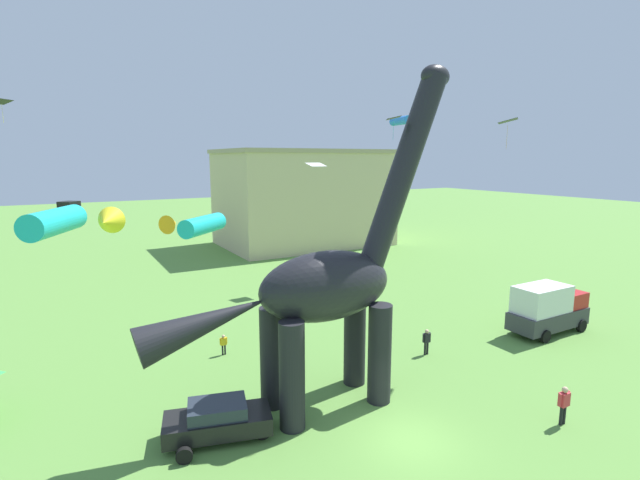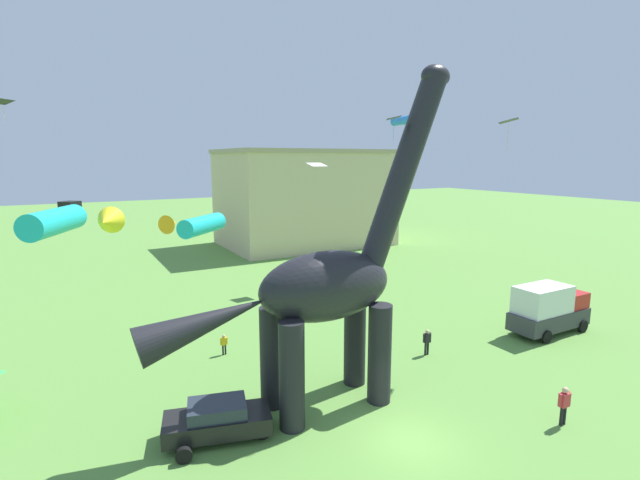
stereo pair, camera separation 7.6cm
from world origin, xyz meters
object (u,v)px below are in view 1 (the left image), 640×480
at_px(parked_sedan_left, 218,420).
at_px(parked_box_truck, 548,308).
at_px(dinosaur_sculpture, 325,286).
at_px(kite_trailing, 196,225).
at_px(kite_far_right, 508,121).
at_px(person_strolling_adult, 224,343).
at_px(kite_near_high, 394,118).
at_px(kite_apex, 316,165).
at_px(person_vendor_side, 564,402).
at_px(person_near_flyer, 427,339).
at_px(kite_mid_left, 404,121).
at_px(kite_mid_center, 66,222).
at_px(kite_near_low, 1,102).
at_px(kite_high_right, 70,212).

relative_size(parked_sedan_left, parked_box_truck, 0.81).
distance_m(dinosaur_sculpture, kite_trailing, 7.20).
bearing_deg(kite_trailing, kite_far_right, 8.40).
bearing_deg(person_strolling_adult, kite_near_high, -108.63).
bearing_deg(dinosaur_sculpture, kite_trailing, 169.69).
height_order(parked_box_truck, person_strolling_adult, parked_box_truck).
distance_m(parked_box_truck, kite_apex, 20.85).
distance_m(parked_box_truck, person_vendor_side, 11.40).
bearing_deg(kite_near_high, person_near_flyer, 21.06).
relative_size(kite_mid_left, kite_trailing, 1.20).
bearing_deg(kite_far_right, person_near_flyer, 164.38).
bearing_deg(kite_mid_left, person_strolling_adult, -158.51).
distance_m(kite_near_high, kite_far_right, 8.20).
relative_size(parked_sedan_left, kite_near_high, 4.22).
xyz_separation_m(kite_apex, kite_trailing, (-15.51, -19.95, -1.63)).
height_order(kite_mid_center, kite_mid_left, kite_mid_left).
bearing_deg(person_strolling_adult, kite_trailing, -170.04).
height_order(kite_far_right, kite_trailing, kite_far_right).
xyz_separation_m(kite_near_low, kite_high_right, (3.13, -7.48, -6.51)).
relative_size(parked_box_truck, kite_mid_center, 1.94).
distance_m(dinosaur_sculpture, person_strolling_adult, 9.23).
bearing_deg(kite_high_right, kite_trailing, -76.59).
height_order(dinosaur_sculpture, kite_far_right, dinosaur_sculpture).
height_order(person_near_flyer, kite_near_high, kite_near_high).
height_order(dinosaur_sculpture, person_vendor_side, dinosaur_sculpture).
relative_size(parked_sedan_left, kite_mid_left, 1.72).
distance_m(person_strolling_adult, kite_trailing, 13.10).
xyz_separation_m(person_strolling_adult, kite_apex, (11.84, 10.45, 9.87)).
relative_size(person_strolling_adult, kite_apex, 0.73).
xyz_separation_m(parked_box_truck, kite_near_high, (-13.11, -0.34, 11.26)).
bearing_deg(kite_high_right, kite_mid_center, -91.46).
relative_size(parked_sedan_left, kite_mid_center, 1.57).
relative_size(person_strolling_adult, kite_mid_left, 0.46).
relative_size(kite_apex, kite_near_high, 1.54).
height_order(kite_near_low, kite_trailing, kite_near_low).
bearing_deg(kite_far_right, parked_sedan_left, -176.95).
relative_size(person_vendor_side, kite_near_high, 1.58).
xyz_separation_m(parked_box_truck, person_near_flyer, (-9.10, 1.20, -0.74)).
distance_m(kite_near_low, kite_mid_left, 29.21).
bearing_deg(person_strolling_adult, kite_near_low, 71.17).
xyz_separation_m(kite_apex, kite_mid_center, (-19.22, -19.24, -1.38)).
distance_m(kite_mid_center, kite_high_right, 13.44).
relative_size(kite_mid_center, kite_high_right, 2.38).
xyz_separation_m(dinosaur_sculpture, kite_high_right, (-9.39, 12.11, 2.58)).
height_order(kite_near_high, kite_mid_left, kite_mid_left).
bearing_deg(kite_near_low, kite_far_right, -37.74).
bearing_deg(person_strolling_adult, dinosaur_sculpture, -131.46).
bearing_deg(kite_apex, parked_box_truck, -66.92).
bearing_deg(person_strolling_adult, parked_sedan_left, -168.31).
bearing_deg(kite_trailing, person_vendor_side, -17.51).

